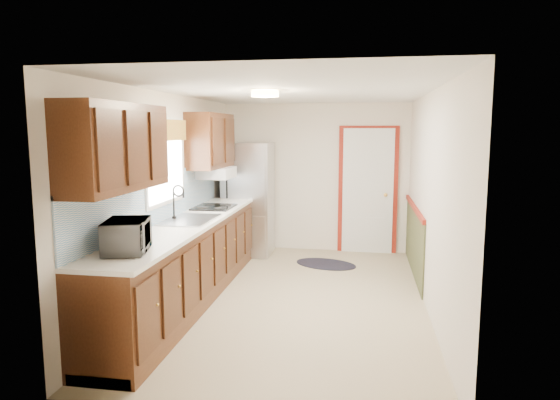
% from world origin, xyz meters
% --- Properties ---
extents(room_shell, '(3.20, 5.20, 2.52)m').
position_xyz_m(room_shell, '(0.00, 0.00, 1.20)').
color(room_shell, tan).
rests_on(room_shell, ground).
extents(kitchen_run, '(0.63, 4.00, 2.20)m').
position_xyz_m(kitchen_run, '(-1.24, -0.29, 0.81)').
color(kitchen_run, '#3D1D0D').
rests_on(kitchen_run, ground).
extents(back_wall_trim, '(1.12, 2.30, 2.08)m').
position_xyz_m(back_wall_trim, '(0.99, 2.21, 0.89)').
color(back_wall_trim, maroon).
rests_on(back_wall_trim, ground).
extents(ceiling_fixture, '(0.30, 0.30, 0.06)m').
position_xyz_m(ceiling_fixture, '(-0.30, -0.20, 2.36)').
color(ceiling_fixture, '#FFD88C').
rests_on(ceiling_fixture, room_shell).
extents(microwave, '(0.40, 0.56, 0.34)m').
position_xyz_m(microwave, '(-1.20, -1.73, 1.11)').
color(microwave, white).
rests_on(microwave, kitchen_run).
extents(refrigerator, '(0.75, 0.75, 1.77)m').
position_xyz_m(refrigerator, '(-1.02, 2.05, 0.89)').
color(refrigerator, '#B7B7BC').
rests_on(refrigerator, ground).
extents(rug, '(1.07, 0.87, 0.01)m').
position_xyz_m(rug, '(0.26, 1.58, 0.01)').
color(rug, black).
rests_on(rug, ground).
extents(cooktop, '(0.50, 0.60, 0.02)m').
position_xyz_m(cooktop, '(-1.19, 0.75, 0.95)').
color(cooktop, black).
rests_on(cooktop, kitchen_run).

